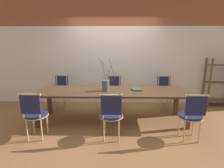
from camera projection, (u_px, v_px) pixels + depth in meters
ground_plane at (112, 120)px, 4.07m from camera, size 16.00×16.00×0.00m
wall_rear at (113, 49)px, 5.04m from camera, size 12.00×0.06×3.20m
dining_table at (112, 94)px, 3.93m from camera, size 3.38×0.95×0.72m
chair_near_leftend at (35, 113)px, 3.19m from camera, size 0.44×0.44×0.91m
chair_near_left at (111, 114)px, 3.16m from camera, size 0.44×0.44×0.91m
chair_near_center at (191, 114)px, 3.12m from camera, size 0.44×0.44×0.91m
chair_far_leftend at (61, 90)px, 4.79m from camera, size 0.44×0.44×0.91m
chair_far_left at (114, 90)px, 4.76m from camera, size 0.44×0.44×0.91m
chair_far_center at (165, 91)px, 4.73m from camera, size 0.44×0.44×0.91m
vase_centerpiece at (106, 85)px, 3.86m from camera, size 0.36×0.35×0.74m
book_stack at (137, 90)px, 3.93m from camera, size 0.25×0.21×0.03m
shelving_rack at (220, 82)px, 4.94m from camera, size 0.76×0.35×1.37m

